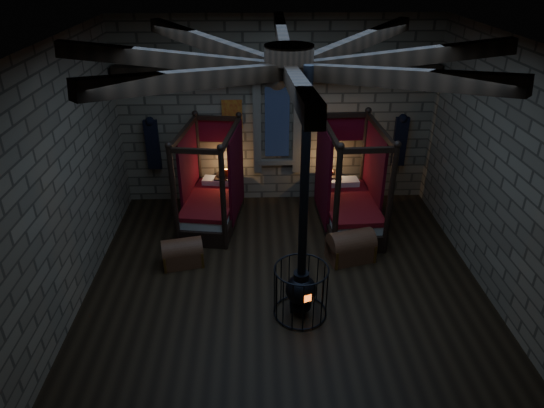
{
  "coord_description": "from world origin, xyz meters",
  "views": [
    {
      "loc": [
        -0.49,
        -6.95,
        5.37
      ],
      "look_at": [
        -0.22,
        0.6,
        1.35
      ],
      "focal_mm": 32.0,
      "sensor_mm": 36.0,
      "label": 1
    }
  ],
  "objects_px": {
    "bed_right": "(348,203)",
    "bed_left": "(212,200)",
    "stove": "(301,285)",
    "trunk_right": "(351,247)",
    "trunk_left": "(182,253)"
  },
  "relations": [
    {
      "from": "bed_left",
      "to": "trunk_left",
      "type": "relative_size",
      "value": 2.61
    },
    {
      "from": "bed_right",
      "to": "bed_left",
      "type": "bearing_deg",
      "value": 172.16
    },
    {
      "from": "bed_right",
      "to": "stove",
      "type": "bearing_deg",
      "value": -116.47
    },
    {
      "from": "bed_left",
      "to": "bed_right",
      "type": "xyz_separation_m",
      "value": [
        2.92,
        -0.28,
        0.03
      ]
    },
    {
      "from": "bed_right",
      "to": "trunk_right",
      "type": "xyz_separation_m",
      "value": [
        -0.16,
        -1.29,
        -0.27
      ]
    },
    {
      "from": "bed_right",
      "to": "trunk_right",
      "type": "distance_m",
      "value": 1.33
    },
    {
      "from": "bed_left",
      "to": "stove",
      "type": "bearing_deg",
      "value": -53.64
    },
    {
      "from": "bed_right",
      "to": "stove",
      "type": "distance_m",
      "value": 3.11
    },
    {
      "from": "bed_left",
      "to": "trunk_right",
      "type": "height_order",
      "value": "bed_left"
    },
    {
      "from": "trunk_left",
      "to": "stove",
      "type": "relative_size",
      "value": 0.21
    },
    {
      "from": "trunk_left",
      "to": "stove",
      "type": "bearing_deg",
      "value": -47.68
    },
    {
      "from": "trunk_right",
      "to": "stove",
      "type": "xyz_separation_m",
      "value": [
        -1.11,
        -1.55,
        0.3
      ]
    },
    {
      "from": "stove",
      "to": "bed_right",
      "type": "bearing_deg",
      "value": 44.6
    },
    {
      "from": "trunk_right",
      "to": "bed_right",
      "type": "bearing_deg",
      "value": 67.93
    },
    {
      "from": "bed_right",
      "to": "trunk_left",
      "type": "bearing_deg",
      "value": -160.76
    }
  ]
}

